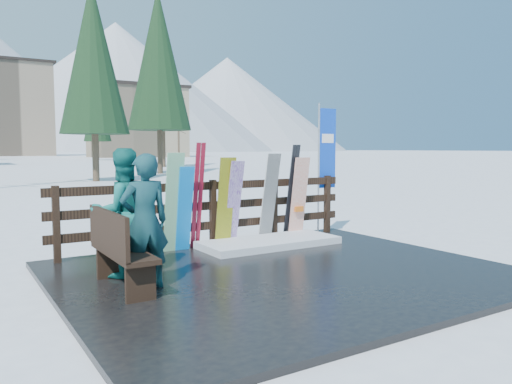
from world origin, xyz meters
TOP-DOWN VIEW (x-y plane):
  - ground at (0.00, 0.00)m, footprint 700.00×700.00m
  - deck at (0.00, 0.00)m, footprint 6.00×5.00m
  - fence at (0.00, 2.20)m, footprint 5.60×0.10m
  - snow_patch at (0.80, 1.60)m, footprint 2.46×1.00m
  - bench at (-2.25, 0.30)m, footprint 0.41×1.50m
  - snowboard_0 at (-0.63, 1.98)m, footprint 0.26×0.29m
  - snowboard_1 at (-0.83, 1.98)m, footprint 0.29×0.29m
  - snowboard_2 at (0.13, 1.98)m, footprint 0.30×0.26m
  - snowboard_3 at (0.30, 1.98)m, footprint 0.26×0.35m
  - snowboard_4 at (1.04, 1.98)m, footprint 0.28×0.36m
  - snowboard_5 at (1.72, 1.98)m, footprint 0.32×0.26m
  - ski_pair_a at (-0.36, 2.05)m, footprint 0.16×0.32m
  - ski_pair_b at (1.60, 2.05)m, footprint 0.17×0.33m
  - rental_flag at (2.58, 2.25)m, footprint 0.45×0.04m
  - person_front at (-1.95, 0.19)m, footprint 0.60×0.39m
  - person_back at (-2.00, 0.91)m, footprint 0.86×0.69m
  - trees at (5.33, 46.80)m, footprint 41.99×68.61m

SIDE VIEW (x-z plane):
  - ground at x=0.00m, z-range 0.00..0.00m
  - deck at x=0.00m, z-range 0.00..0.08m
  - snow_patch at x=0.80m, z-range 0.08..0.20m
  - bench at x=-2.25m, z-range 0.11..1.08m
  - fence at x=0.00m, z-range 0.16..1.31m
  - snowboard_0 at x=-0.63m, z-range 0.08..1.49m
  - snowboard_3 at x=0.30m, z-range 0.08..1.57m
  - snowboard_5 at x=1.72m, z-range 0.08..1.61m
  - snowboard_2 at x=0.13m, z-range 0.08..1.63m
  - snowboard_4 at x=1.04m, z-range 0.08..1.69m
  - snowboard_1 at x=-0.83m, z-range 0.08..1.71m
  - person_front at x=-1.95m, z-range 0.08..1.72m
  - person_back at x=-2.00m, z-range 0.08..1.78m
  - ski_pair_b at x=1.60m, z-range 0.08..1.85m
  - ski_pair_a at x=-0.36m, z-range 0.08..1.88m
  - rental_flag at x=2.58m, z-range 0.39..2.99m
  - trees at x=5.33m, z-range -1.13..13.11m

